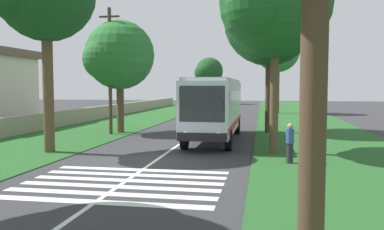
{
  "coord_description": "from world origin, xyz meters",
  "views": [
    {
      "loc": [
        -16.65,
        -4.63,
        3.26
      ],
      "look_at": [
        6.84,
        -0.54,
        1.6
      ],
      "focal_mm": 37.9,
      "sensor_mm": 36.0,
      "label": 1
    }
  ],
  "objects_px": {
    "coach_bus": "(215,105)",
    "trailing_car_0": "(201,112)",
    "roadside_tree_right_3": "(273,5)",
    "utility_pole": "(110,69)",
    "roadside_tree_right_0": "(277,52)",
    "roadside_tree_left_1": "(208,72)",
    "roadside_tree_right_2": "(267,23)",
    "pedestrian": "(290,143)",
    "trailing_minibus_0": "(217,98)",
    "roadside_tree_left_0": "(119,57)",
    "trailing_car_1": "(210,108)"
  },
  "relations": [
    {
      "from": "coach_bus",
      "to": "roadside_tree_right_2",
      "type": "height_order",
      "value": "roadside_tree_right_2"
    },
    {
      "from": "roadside_tree_right_0",
      "to": "roadside_tree_right_2",
      "type": "bearing_deg",
      "value": 176.27
    },
    {
      "from": "roadside_tree_left_0",
      "to": "roadside_tree_right_3",
      "type": "distance_m",
      "value": 12.79
    },
    {
      "from": "utility_pole",
      "to": "roadside_tree_right_0",
      "type": "bearing_deg",
      "value": -25.9
    },
    {
      "from": "trailing_car_0",
      "to": "roadside_tree_right_0",
      "type": "bearing_deg",
      "value": -40.66
    },
    {
      "from": "roadside_tree_right_3",
      "to": "utility_pole",
      "type": "bearing_deg",
      "value": 60.52
    },
    {
      "from": "trailing_car_0",
      "to": "roadside_tree_right_2",
      "type": "relative_size",
      "value": 0.39
    },
    {
      "from": "trailing_car_0",
      "to": "roadside_tree_right_2",
      "type": "distance_m",
      "value": 15.45
    },
    {
      "from": "roadside_tree_left_1",
      "to": "roadside_tree_right_3",
      "type": "bearing_deg",
      "value": -169.32
    },
    {
      "from": "trailing_minibus_0",
      "to": "roadside_tree_left_0",
      "type": "relative_size",
      "value": 0.76
    },
    {
      "from": "trailing_minibus_0",
      "to": "utility_pole",
      "type": "xyz_separation_m",
      "value": [
        -34.23,
        3.52,
        2.91
      ]
    },
    {
      "from": "roadside_tree_right_2",
      "to": "coach_bus",
      "type": "bearing_deg",
      "value": 147.38
    },
    {
      "from": "roadside_tree_right_3",
      "to": "utility_pole",
      "type": "xyz_separation_m",
      "value": [
        6.03,
        10.67,
        -2.75
      ]
    },
    {
      "from": "pedestrian",
      "to": "roadside_tree_left_1",
      "type": "bearing_deg",
      "value": 10.84
    },
    {
      "from": "coach_bus",
      "to": "utility_pole",
      "type": "bearing_deg",
      "value": 77.08
    },
    {
      "from": "roadside_tree_left_1",
      "to": "pedestrian",
      "type": "relative_size",
      "value": 5.21
    },
    {
      "from": "trailing_minibus_0",
      "to": "pedestrian",
      "type": "height_order",
      "value": "trailing_minibus_0"
    },
    {
      "from": "roadside_tree_right_2",
      "to": "roadside_tree_right_3",
      "type": "bearing_deg",
      "value": -178.74
    },
    {
      "from": "roadside_tree_right_2",
      "to": "pedestrian",
      "type": "xyz_separation_m",
      "value": [
        -11.95,
        -0.9,
        -6.84
      ]
    },
    {
      "from": "coach_bus",
      "to": "roadside_tree_left_1",
      "type": "xyz_separation_m",
      "value": [
        52.14,
        7.35,
        3.94
      ]
    },
    {
      "from": "coach_bus",
      "to": "trailing_car_0",
      "type": "bearing_deg",
      "value": 11.46
    },
    {
      "from": "roadside_tree_left_0",
      "to": "roadside_tree_right_2",
      "type": "xyz_separation_m",
      "value": [
        2.04,
        -10.25,
        2.38
      ]
    },
    {
      "from": "trailing_car_0",
      "to": "roadside_tree_left_1",
      "type": "distance_m",
      "value": 35.86
    },
    {
      "from": "roadside_tree_right_0",
      "to": "roadside_tree_right_2",
      "type": "distance_m",
      "value": 21.33
    },
    {
      "from": "trailing_car_1",
      "to": "roadside_tree_left_0",
      "type": "relative_size",
      "value": 0.55
    },
    {
      "from": "roadside_tree_right_0",
      "to": "trailing_car_1",
      "type": "bearing_deg",
      "value": 98.34
    },
    {
      "from": "trailing_car_0",
      "to": "utility_pole",
      "type": "bearing_deg",
      "value": 165.45
    },
    {
      "from": "coach_bus",
      "to": "roadside_tree_left_0",
      "type": "xyz_separation_m",
      "value": [
        2.8,
        7.16,
        3.23
      ]
    },
    {
      "from": "trailing_car_1",
      "to": "pedestrian",
      "type": "bearing_deg",
      "value": -166.74
    },
    {
      "from": "utility_pole",
      "to": "pedestrian",
      "type": "xyz_separation_m",
      "value": [
        -8.81,
        -11.38,
        -3.54
      ]
    },
    {
      "from": "roadside_tree_right_2",
      "to": "utility_pole",
      "type": "height_order",
      "value": "roadside_tree_right_2"
    },
    {
      "from": "roadside_tree_left_0",
      "to": "roadside_tree_left_1",
      "type": "height_order",
      "value": "roadside_tree_left_1"
    },
    {
      "from": "roadside_tree_left_1",
      "to": "pedestrian",
      "type": "distance_m",
      "value": 60.55
    },
    {
      "from": "roadside_tree_left_1",
      "to": "roadside_tree_right_2",
      "type": "distance_m",
      "value": 48.47
    },
    {
      "from": "utility_pole",
      "to": "trailing_car_0",
      "type": "bearing_deg",
      "value": -14.55
    },
    {
      "from": "roadside_tree_left_0",
      "to": "roadside_tree_right_0",
      "type": "bearing_deg",
      "value": -26.51
    },
    {
      "from": "roadside_tree_right_2",
      "to": "utility_pole",
      "type": "bearing_deg",
      "value": 106.7
    },
    {
      "from": "roadside_tree_right_0",
      "to": "coach_bus",
      "type": "bearing_deg",
      "value": 170.27
    },
    {
      "from": "roadside_tree_right_0",
      "to": "utility_pole",
      "type": "distance_m",
      "value": 27.33
    },
    {
      "from": "trailing_car_1",
      "to": "roadside_tree_right_3",
      "type": "distance_m",
      "value": 30.78
    },
    {
      "from": "roadside_tree_right_3",
      "to": "utility_pole",
      "type": "distance_m",
      "value": 12.57
    },
    {
      "from": "trailing_car_0",
      "to": "roadside_tree_right_0",
      "type": "distance_m",
      "value": 13.95
    },
    {
      "from": "coach_bus",
      "to": "roadside_tree_left_0",
      "type": "relative_size",
      "value": 1.42
    },
    {
      "from": "trailing_minibus_0",
      "to": "utility_pole",
      "type": "bearing_deg",
      "value": 174.14
    },
    {
      "from": "roadside_tree_right_2",
      "to": "pedestrian",
      "type": "bearing_deg",
      "value": -175.68
    },
    {
      "from": "roadside_tree_right_2",
      "to": "trailing_car_1",
      "type": "bearing_deg",
      "value": 18.31
    },
    {
      "from": "roadside_tree_right_2",
      "to": "trailing_minibus_0",
      "type": "bearing_deg",
      "value": 12.61
    },
    {
      "from": "roadside_tree_right_2",
      "to": "pedestrian",
      "type": "relative_size",
      "value": 6.55
    },
    {
      "from": "trailing_car_1",
      "to": "trailing_car_0",
      "type": "bearing_deg",
      "value": -179.07
    },
    {
      "from": "roadside_tree_left_1",
      "to": "coach_bus",
      "type": "bearing_deg",
      "value": -171.97
    }
  ]
}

